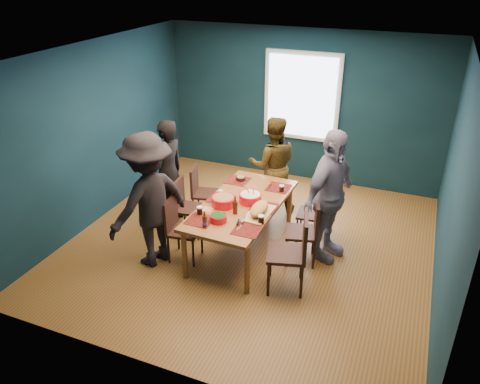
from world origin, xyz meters
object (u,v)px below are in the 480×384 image
object	(u,v)px
chair_right_far	(317,210)
bowl_salad	(223,201)
person_right	(329,197)
bowl_herbs	(218,218)
person_far_left	(168,172)
dining_table	(242,207)
chair_left_mid	(185,203)
person_near_left	(149,201)
chair_left_far	(200,188)
cutting_board	(259,210)
chair_right_near	(295,247)
person_back	(273,165)
chair_right_mid	(308,227)
chair_left_near	(178,224)
bowl_dumpling	(250,198)

from	to	relation	value
chair_right_far	bowl_salad	distance (m)	1.40
person_right	bowl_herbs	world-z (taller)	person_right
person_far_left	dining_table	bearing A→B (deg)	93.98
chair_left_mid	person_near_left	world-z (taller)	person_near_left
person_near_left	chair_left_far	bearing A→B (deg)	-162.31
bowl_salad	chair_right_far	bearing A→B (deg)	35.39
person_far_left	bowl_salad	xyz separation A→B (m)	(1.14, -0.49, -0.02)
bowl_salad	cutting_board	size ratio (longest dim) A/B	0.47
chair_right_near	person_back	bearing A→B (deg)	100.96
chair_right_mid	bowl_herbs	bearing A→B (deg)	-164.10
dining_table	person_near_left	xyz separation A→B (m)	(-1.01, -0.71, 0.25)
chair_right_near	person_far_left	size ratio (longest dim) A/B	0.62
chair_left_near	cutting_board	xyz separation A→B (m)	(1.04, 0.31, 0.28)
chair_right_far	person_right	distance (m)	0.59
chair_right_mid	chair_right_far	bearing A→B (deg)	76.47
chair_right_near	bowl_herbs	distance (m)	1.03
chair_right_far	person_near_left	size ratio (longest dim) A/B	0.46
person_back	chair_right_mid	bearing A→B (deg)	104.81
chair_left_far	person_far_left	bearing A→B (deg)	-157.47
person_right	bowl_herbs	bearing A→B (deg)	143.55
chair_right_far	chair_right_near	xyz separation A→B (m)	(0.01, -1.20, 0.10)
chair_left_near	bowl_dumpling	bearing A→B (deg)	28.10
chair_right_mid	cutting_board	world-z (taller)	chair_right_mid
chair_left_far	person_near_left	distance (m)	1.39
bowl_dumpling	cutting_board	bearing A→B (deg)	-50.20
chair_left_near	person_far_left	bearing A→B (deg)	119.08
chair_right_far	person_back	bearing A→B (deg)	140.18
chair_left_far	bowl_dumpling	xyz separation A→B (m)	(1.04, -0.54, 0.31)
person_far_left	chair_right_far	bearing A→B (deg)	115.45
chair_left_far	bowl_herbs	world-z (taller)	chair_left_far
person_right	bowl_herbs	distance (m)	1.49
chair_left_near	person_near_left	size ratio (longest dim) A/B	0.49
dining_table	bowl_herbs	xyz separation A→B (m)	(-0.09, -0.56, 0.12)
chair_right_mid	person_right	world-z (taller)	person_right
person_near_left	person_right	bearing A→B (deg)	135.60
bowl_salad	person_back	bearing A→B (deg)	80.90
person_back	bowl_salad	bearing A→B (deg)	58.70
person_far_left	bowl_herbs	xyz separation A→B (m)	(1.25, -0.89, -0.04)
bowl_dumpling	bowl_salad	bearing A→B (deg)	-143.01
bowl_dumpling	dining_table	bearing A→B (deg)	-145.28
person_far_left	person_back	size ratio (longest dim) A/B	1.04
person_far_left	person_near_left	world-z (taller)	person_near_left
dining_table	chair_right_near	bearing A→B (deg)	-29.56
dining_table	person_far_left	size ratio (longest dim) A/B	1.20
chair_right_near	person_right	distance (m)	0.93
chair_left_near	person_far_left	distance (m)	1.09
bowl_herbs	person_near_left	bearing A→B (deg)	-170.91
person_near_left	bowl_dumpling	distance (m)	1.36
chair_right_far	person_back	distance (m)	1.13
bowl_herbs	person_back	bearing A→B (deg)	86.30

